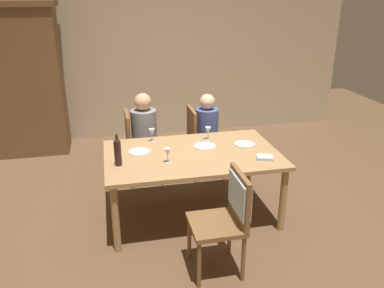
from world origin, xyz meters
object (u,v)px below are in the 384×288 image
(wine_glass_centre, at_px, (168,153))
(person_woman_host, at_px, (209,129))
(person_man_bearded, at_px, (146,132))
(chair_near, at_px, (230,209))
(wine_glass_near_right, at_px, (152,132))
(dinner_plate_guest_left, at_px, (245,144))
(chair_far_right, at_px, (200,137))
(dinner_plate_guest_right, at_px, (205,146))
(wine_glass_near_left, at_px, (208,131))
(dining_table, at_px, (192,159))
(wine_bottle_tall_green, at_px, (118,151))
(armoire_cabinet, at_px, (22,80))
(chair_far_left, at_px, (138,142))
(dinner_plate_host, at_px, (140,152))

(wine_glass_centre, bearing_deg, person_woman_host, 57.71)
(person_woman_host, bearing_deg, person_man_bearded, -90.00)
(chair_near, height_order, wine_glass_near_right, chair_near)
(dinner_plate_guest_left, bearing_deg, chair_far_right, 109.42)
(wine_glass_centre, distance_m, dinner_plate_guest_right, 0.57)
(chair_far_right, height_order, wine_glass_near_right, chair_far_right)
(person_woman_host, distance_m, wine_glass_centre, 1.35)
(person_man_bearded, relative_size, wine_glass_near_left, 7.74)
(dining_table, distance_m, person_man_bearded, 1.01)
(chair_near, relative_size, wine_glass_near_left, 6.17)
(dining_table, relative_size, chair_near, 1.95)
(wine_glass_near_left, bearing_deg, wine_bottle_tall_green, -154.40)
(armoire_cabinet, height_order, chair_far_left, armoire_cabinet)
(person_woman_host, bearing_deg, dining_table, -24.48)
(chair_far_left, relative_size, wine_glass_near_left, 6.17)
(wine_glass_near_left, xyz_separation_m, wine_glass_near_right, (-0.62, 0.08, 0.00))
(dinner_plate_host, distance_m, dinner_plate_guest_left, 1.14)
(person_man_bearded, bearing_deg, dining_table, 21.83)
(chair_near, bearing_deg, wine_glass_centre, 28.37)
(dinner_plate_host, relative_size, dinner_plate_guest_left, 0.99)
(dining_table, xyz_separation_m, chair_far_left, (-0.49, 0.94, -0.12))
(person_man_bearded, relative_size, dinner_plate_guest_right, 4.91)
(armoire_cabinet, bearing_deg, chair_near, -56.91)
(wine_glass_near_left, height_order, wine_glass_near_right, same)
(chair_near, relative_size, wine_bottle_tall_green, 2.92)
(chair_far_left, xyz_separation_m, person_woman_host, (0.92, 0.00, 0.11))
(wine_glass_near_right, xyz_separation_m, dinner_plate_guest_right, (0.53, -0.28, -0.10))
(chair_far_left, height_order, wine_glass_near_right, chair_far_left)
(dining_table, distance_m, chair_near, 0.95)
(person_man_bearded, height_order, dinner_plate_host, person_man_bearded)
(dining_table, distance_m, person_woman_host, 1.03)
(chair_near, height_order, person_woman_host, person_woman_host)
(chair_far_right, relative_size, dinner_plate_guest_right, 3.91)
(chair_far_right, bearing_deg, person_woman_host, 90.00)
(armoire_cabinet, relative_size, person_woman_host, 1.98)
(armoire_cabinet, relative_size, dinner_plate_guest_right, 9.27)
(person_woman_host, height_order, dinner_plate_guest_right, person_woman_host)
(chair_far_right, xyz_separation_m, wine_bottle_tall_green, (-1.07, -1.08, 0.34))
(wine_glass_centre, bearing_deg, wine_glass_near_right, 97.37)
(dinner_plate_guest_left, bearing_deg, person_woman_host, 102.30)
(person_woman_host, xyz_separation_m, dinner_plate_guest_left, (0.18, -0.84, 0.10))
(person_man_bearded, bearing_deg, wine_glass_near_left, 46.86)
(chair_far_left, relative_size, dinner_plate_host, 4.13)
(armoire_cabinet, bearing_deg, dinner_plate_guest_left, -40.26)
(wine_glass_near_right, bearing_deg, dinner_plate_guest_left, -18.06)
(person_man_bearded, distance_m, dinner_plate_guest_left, 1.30)
(wine_glass_near_right, bearing_deg, chair_far_left, 103.80)
(dining_table, distance_m, wine_glass_near_right, 0.58)
(wine_glass_centre, xyz_separation_m, dinner_plate_guest_left, (0.90, 0.29, -0.10))
(chair_near, distance_m, person_woman_host, 1.91)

